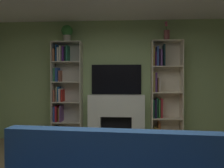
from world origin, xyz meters
The scene contains 7 objects.
wall_back_accent centered at (0.00, 2.70, 1.34)m, with size 5.79×0.06×2.68m, color #97B373.
fireplace centered at (0.00, 2.54, 0.56)m, with size 1.32×0.55×1.04m.
tv centered at (0.00, 2.64, 1.37)m, with size 1.10×0.06×0.66m, color black.
bookshelf_left centered at (-1.15, 2.56, 1.13)m, with size 0.64×0.32×2.19m.
bookshelf_right centered at (0.99, 2.55, 1.12)m, with size 0.64×0.33×2.19m.
potted_plant centered at (-1.08, 2.52, 2.40)m, with size 0.25×0.25×0.37m.
vase_with_flowers centered at (1.07, 2.52, 2.33)m, with size 0.12×0.12×0.42m.
Camera 1 is at (0.21, -2.27, 1.38)m, focal length 35.51 mm.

